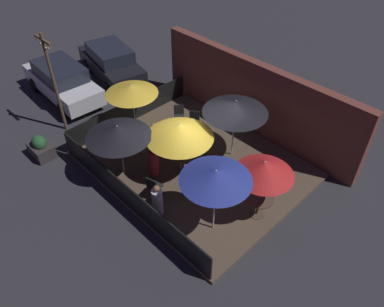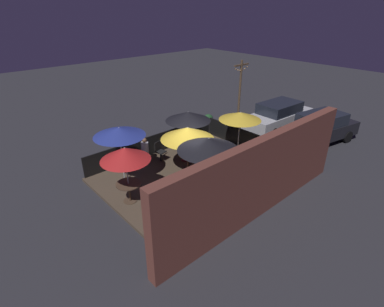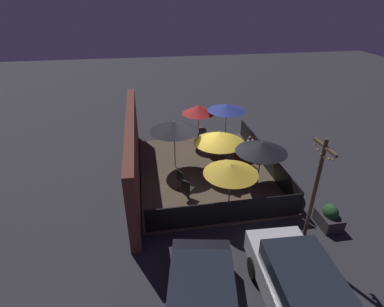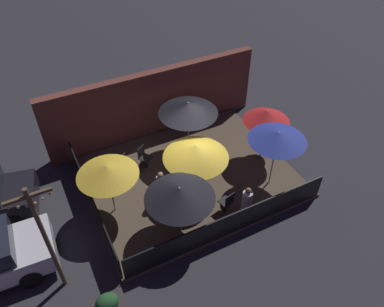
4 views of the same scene
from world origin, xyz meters
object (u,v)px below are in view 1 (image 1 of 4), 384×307
at_px(patio_umbrella_3, 236,106).
at_px(patio_chair_2, 194,122).
at_px(light_post, 53,80).
at_px(dining_table_0, 180,158).
at_px(patio_umbrella_2, 131,89).
at_px(patron_2, 157,201).
at_px(dining_table_1, 259,201).
at_px(patio_umbrella_4, 216,175).
at_px(parked_car_1, 111,62).
at_px(patio_umbrella_1, 264,168).
at_px(patio_chair_0, 154,187).
at_px(patio_umbrella_0, 179,131).
at_px(patron_0, 154,161).
at_px(patio_umbrella_5, 118,131).
at_px(patio_chair_1, 179,115).
at_px(patron_1, 155,140).
at_px(parked_car_0, 62,80).
at_px(planter_box, 41,148).

bearing_deg(patio_umbrella_3, patio_chair_2, -178.16).
bearing_deg(light_post, dining_table_0, 17.05).
bearing_deg(patio_umbrella_2, patron_2, -28.86).
bearing_deg(dining_table_1, patio_umbrella_4, -112.85).
xyz_separation_m(dining_table_0, parked_car_1, (-7.33, 2.26, 0.15)).
distance_m(patio_umbrella_1, patio_umbrella_3, 2.93).
height_order(patron_2, light_post, light_post).
bearing_deg(light_post, patio_chair_0, 0.74).
relative_size(patio_umbrella_0, patio_chair_2, 2.42).
relative_size(patio_umbrella_0, patio_umbrella_2, 1.10).
xyz_separation_m(patio_umbrella_2, patron_0, (2.51, -1.09, -1.30)).
bearing_deg(patio_umbrella_2, patio_chair_2, 41.81).
bearing_deg(patio_umbrella_3, patio_umbrella_5, -120.52).
height_order(patio_umbrella_1, patio_chair_1, patio_umbrella_1).
relative_size(patio_umbrella_4, patron_1, 1.79).
bearing_deg(patron_0, patio_umbrella_3, 101.91).
height_order(patio_chair_0, patio_chair_1, patio_chair_1).
distance_m(patio_umbrella_1, dining_table_1, 1.35).
relative_size(patio_umbrella_5, parked_car_0, 0.47).
distance_m(light_post, parked_car_0, 2.90).
xyz_separation_m(patio_umbrella_4, patio_chair_1, (-4.54, 2.80, -1.69)).
bearing_deg(patio_chair_0, planter_box, 94.01).
xyz_separation_m(patio_umbrella_4, patron_0, (-3.04, 0.27, -1.62)).
xyz_separation_m(patio_umbrella_4, patio_umbrella_5, (-3.89, -0.45, -0.41)).
distance_m(patio_umbrella_2, parked_car_0, 4.60).
xyz_separation_m(patio_umbrella_4, dining_table_0, (-2.57, 1.04, -1.62)).
bearing_deg(parked_car_0, light_post, -26.87).
bearing_deg(patron_2, patron_1, 42.76).
xyz_separation_m(dining_table_1, parked_car_0, (-10.53, -0.69, 0.12)).
xyz_separation_m(patio_chair_0, light_post, (-5.57, -0.07, 1.64)).
xyz_separation_m(patio_umbrella_1, parked_car_1, (-10.48, 1.91, -1.23)).
xyz_separation_m(patio_umbrella_5, dining_table_1, (4.47, 1.83, -1.18)).
relative_size(patio_umbrella_5, patron_1, 1.65).
height_order(patio_umbrella_3, parked_car_1, patio_umbrella_3).
bearing_deg(patio_chair_2, patio_chair_1, -114.57).
xyz_separation_m(patio_chair_0, patio_chair_1, (-2.37, 3.28, 0.00)).
height_order(dining_table_0, patio_chair_2, patio_chair_2).
bearing_deg(patio_umbrella_2, patio_umbrella_3, 23.73).
xyz_separation_m(patio_umbrella_5, patio_chair_0, (1.72, -0.03, -1.28)).
distance_m(patron_2, light_post, 6.36).
bearing_deg(dining_table_0, patio_umbrella_5, -131.78).
xyz_separation_m(patio_umbrella_2, planter_box, (-1.30, -3.41, -1.62)).
xyz_separation_m(patio_umbrella_5, dining_table_0, (1.33, 1.48, -1.22)).
relative_size(dining_table_1, patio_chair_1, 0.98).
bearing_deg(patio_umbrella_1, light_post, -166.93).
xyz_separation_m(patio_umbrella_0, patron_0, (-0.48, -0.76, -1.16)).
xyz_separation_m(patio_umbrella_3, patron_0, (-1.17, -2.71, -1.54)).
relative_size(patio_umbrella_5, dining_table_1, 2.40).
bearing_deg(patio_umbrella_0, patio_umbrella_5, -131.78).
xyz_separation_m(patio_umbrella_3, patron_1, (-2.03, -1.94, -1.51)).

